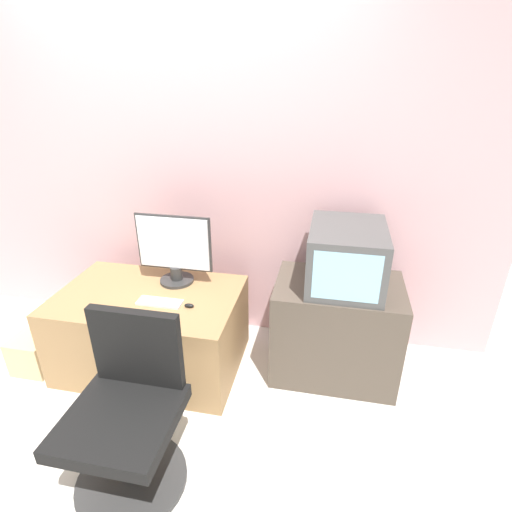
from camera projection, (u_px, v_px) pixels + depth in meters
The scene contains 10 objects.
ground_plane at pixel (117, 454), 2.14m from camera, with size 12.00×12.00×0.00m, color beige.
wall_back at pixel (186, 160), 2.77m from camera, with size 4.40×0.05×2.60m.
desk at pixel (152, 329), 2.70m from camera, with size 1.18×0.76×0.55m.
side_stand at pixel (335, 329), 2.61m from camera, with size 0.79×0.54×0.66m.
main_monitor at pixel (174, 250), 2.64m from camera, with size 0.51×0.23×0.48m.
keyboard at pixel (160, 302), 2.48m from camera, with size 0.28×0.10×0.01m.
mouse at pixel (189, 306), 2.43m from camera, with size 0.06×0.03×0.02m.
crt_tv at pixel (346, 256), 2.41m from camera, with size 0.45×0.56×0.37m.
office_chair at pixel (128, 417), 1.89m from camera, with size 0.54×0.54×0.87m.
cardboard_box_lower at pixel (33, 354), 2.70m from camera, with size 0.25×0.22×0.25m.
Camera 1 is at (1.03, -1.31, 1.88)m, focal length 28.00 mm.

